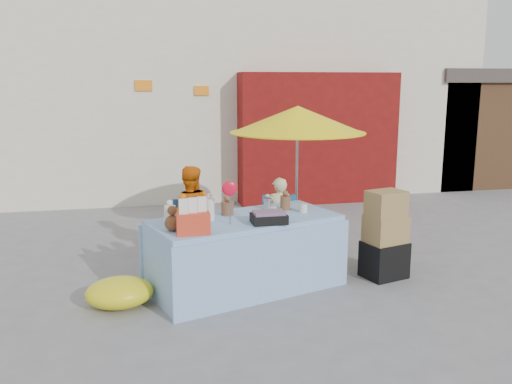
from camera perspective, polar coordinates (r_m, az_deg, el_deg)
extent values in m
plane|color=slate|center=(6.78, -0.14, -9.37)|extent=(80.00, 80.00, 0.00)
cube|color=silver|center=(13.26, -6.56, 10.73)|extent=(12.00, 5.00, 4.50)
cube|color=maroon|center=(11.03, 6.55, 5.64)|extent=(3.20, 0.60, 2.60)
cube|color=#4C331E|center=(14.53, 20.56, 5.99)|extent=(2.60, 3.00, 2.40)
cube|color=#3F3833|center=(14.48, 20.94, 11.31)|extent=(2.80, 3.20, 0.30)
cube|color=orange|center=(10.67, -11.74, 10.93)|extent=(0.32, 0.04, 0.20)
cube|color=orange|center=(10.74, -5.74, 10.58)|extent=(0.28, 0.04, 0.18)
cube|color=#9AC5F7|center=(6.44, -1.14, -6.44)|extent=(2.37, 1.60, 0.86)
cube|color=#9AC5F7|center=(6.04, 1.20, -7.98)|extent=(2.14, 0.72, 0.80)
cube|color=#9AC5F7|center=(6.88, -3.18, -5.54)|extent=(2.14, 0.72, 0.80)
cylinder|color=white|center=(6.10, -9.05, -2.40)|extent=(0.16, 0.16, 0.21)
cylinder|color=brown|center=(6.29, -7.47, -2.05)|extent=(0.17, 0.17, 0.18)
cylinder|color=white|center=(6.21, -4.92, -1.82)|extent=(0.14, 0.14, 0.25)
cylinder|color=brown|center=(6.45, -3.03, -1.72)|extent=(0.19, 0.19, 0.16)
cylinder|color=#B2B2B7|center=(6.74, 1.23, -1.23)|extent=(0.13, 0.13, 0.14)
cylinder|color=brown|center=(6.71, 3.10, -1.14)|extent=(0.16, 0.16, 0.17)
cylinder|color=white|center=(6.43, 1.78, -2.01)|extent=(0.12, 0.12, 0.10)
cylinder|color=white|center=(6.60, 5.01, -1.70)|extent=(0.12, 0.12, 0.10)
sphere|color=brown|center=(5.81, -8.77, -3.26)|extent=(0.17, 0.17, 0.17)
ellipsoid|color=red|center=(5.95, -2.79, 0.38)|extent=(0.18, 0.11, 0.17)
cube|color=red|center=(5.65, -6.63, -3.33)|extent=(0.38, 0.26, 0.23)
cube|color=black|center=(6.07, 1.36, -2.82)|extent=(0.46, 0.38, 0.10)
cube|color=#205196|center=(7.38, -6.80, -5.84)|extent=(0.52, 0.51, 0.45)
cube|color=#205196|center=(7.48, -6.87, -2.23)|extent=(0.48, 0.09, 0.40)
cube|color=#205196|center=(7.59, 2.68, -5.28)|extent=(0.52, 0.51, 0.45)
cube|color=#205196|center=(7.69, 2.45, -1.77)|extent=(0.48, 0.09, 0.40)
imported|color=orange|center=(7.41, -6.99, -2.30)|extent=(0.69, 0.56, 1.32)
imported|color=beige|center=(7.64, 2.41, -2.58)|extent=(0.43, 0.31, 1.11)
cylinder|color=gray|center=(7.76, 4.31, 0.98)|extent=(0.04, 0.04, 2.00)
cone|color=yellow|center=(7.65, 4.41, 7.62)|extent=(1.90, 1.90, 0.38)
cylinder|color=yellow|center=(7.67, 4.39, 6.28)|extent=(1.90, 1.90, 0.02)
cube|color=black|center=(7.03, 13.34, -6.93)|extent=(0.59, 0.53, 0.46)
cube|color=#997645|center=(6.92, 13.49, -3.78)|extent=(0.55, 0.48, 0.35)
cube|color=#997645|center=(6.82, 13.55, -1.17)|extent=(0.51, 0.43, 0.31)
ellipsoid|color=yellow|center=(6.18, -14.18, -10.23)|extent=(0.90, 0.83, 0.33)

